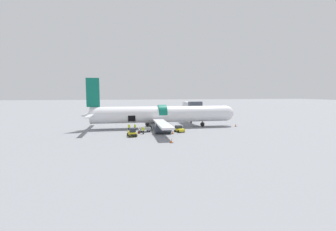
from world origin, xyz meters
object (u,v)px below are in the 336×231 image
Objects in this scene: ground_crew_loader_a at (143,130)px; suitcase_on_tarmac_spare at (139,133)px; airplane at (160,115)px; ground_crew_driver at (160,126)px; ground_crew_supervisor at (135,127)px; suitcase_on_tarmac_upright at (134,131)px; ground_crew_loader_b at (129,127)px; baggage_tug_mid at (132,133)px; baggage_tug_lead at (179,129)px; baggage_cart_loading at (145,130)px.

ground_crew_loader_a is 1.21m from suitcase_on_tarmac_spare.
airplane is 20.68× the size of ground_crew_driver.
ground_crew_supervisor is (-6.39, -3.42, -2.42)m from airplane.
suitcase_on_tarmac_upright is 1.13× the size of suitcase_on_tarmac_spare.
ground_crew_loader_a is 2.39× the size of suitcase_on_tarmac_upright.
suitcase_on_tarmac_spare is at bearing -127.16° from airplane.
ground_crew_loader_b is 7.15m from ground_crew_driver.
ground_crew_driver is at bearing -6.25° from ground_crew_loader_b.
baggage_tug_mid is 1.94× the size of ground_crew_loader_a.
ground_crew_supervisor is (-9.65, 3.37, 0.25)m from baggage_tug_lead.
ground_crew_loader_b reaches higher than baggage_cart_loading.
baggage_tug_lead is 8.20m from ground_crew_loader_a.
ground_crew_loader_a reaches higher than suitcase_on_tarmac_upright.
ground_crew_loader_a is at bearing -34.43° from suitcase_on_tarmac_spare.
airplane is 13.67× the size of baggage_tug_lead.
ground_crew_driver is 5.84m from ground_crew_supervisor.
airplane is at bearing 24.53° from ground_crew_loader_b.
airplane reaches higher than ground_crew_driver.
airplane is at bearing 81.75° from ground_crew_driver.
ground_crew_loader_b is at bearing -155.47° from airplane.
ground_crew_loader_a is at bearing -55.98° from suitcase_on_tarmac_upright.
airplane is at bearing 28.14° from ground_crew_supervisor.
ground_crew_driver is (3.63, 1.09, 0.51)m from baggage_cart_loading.
airplane is 23.84× the size of ground_crew_supervisor.
ground_crew_loader_b reaches higher than baggage_tug_mid.
ground_crew_supervisor reaches higher than suitcase_on_tarmac_upright.
airplane is 7.99m from baggage_tug_lead.
baggage_cart_loading is 2.57m from suitcase_on_tarmac_spare.
ground_crew_loader_b is 1.34m from ground_crew_supervisor.
ground_crew_supervisor is at bearing -151.86° from airplane.
airplane is 56.42× the size of suitcase_on_tarmac_upright.
baggage_tug_mid is at bearing -85.21° from ground_crew_loader_b.
baggage_tug_lead is 0.78× the size of baggage_cart_loading.
baggage_tug_mid reaches higher than suitcase_on_tarmac_upright.
ground_crew_driver is (4.20, 3.80, 0.12)m from ground_crew_loader_a.
ground_crew_loader_a reaches higher than ground_crew_supervisor.
ground_crew_loader_b is at bearing 117.06° from suitcase_on_tarmac_spare.
ground_crew_driver is at bearing -98.25° from airplane.
ground_crew_supervisor is at bearing 79.10° from suitcase_on_tarmac_upright.
ground_crew_loader_b is at bearing 122.37° from ground_crew_loader_a.
suitcase_on_tarmac_upright is at bearing -60.49° from ground_crew_loader_b.
airplane is 9.06m from suitcase_on_tarmac_upright.
ground_crew_loader_b is (-10.99, 3.26, 0.28)m from baggage_tug_lead.
airplane reaches higher than baggage_cart_loading.
airplane reaches higher than ground_crew_supervisor.
suitcase_on_tarmac_spare is (1.06, -2.25, -0.04)m from suitcase_on_tarmac_upright.
baggage_tug_lead reaches higher than suitcase_on_tarmac_spare.
ground_crew_loader_a is at bearing -102.00° from baggage_cart_loading.
ground_crew_loader_a reaches higher than baggage_tug_lead.
baggage_tug_lead is 10.94m from baggage_tug_mid.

